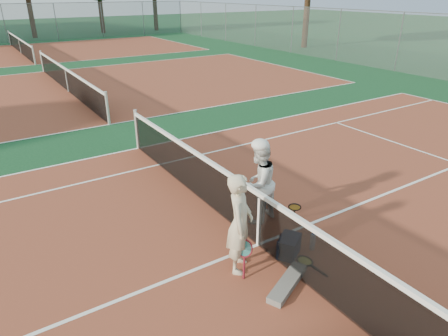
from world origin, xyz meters
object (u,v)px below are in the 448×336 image
object	(u,v)px
net_main	(259,220)
racket_red	(245,257)
racket_spare	(305,261)
player_b	(259,183)
player_a	(240,223)
sports_bag_purple	(289,240)
racket_black_held	(294,214)
water_bottle	(313,242)
sports_bag_navy	(289,246)

from	to	relation	value
net_main	racket_red	bearing A→B (deg)	-143.24
racket_spare	player_b	bearing A→B (deg)	-8.41
player_a	sports_bag_purple	bearing A→B (deg)	-48.44
racket_black_held	water_bottle	xyz separation A→B (m)	(-0.24, -0.74, -0.11)
racket_spare	sports_bag_navy	size ratio (longest dim) A/B	1.38
racket_spare	water_bottle	bearing A→B (deg)	-63.99
player_b	sports_bag_purple	distance (m)	1.19
racket_black_held	sports_bag_purple	distance (m)	0.68
sports_bag_navy	water_bottle	bearing A→B (deg)	-13.60
sports_bag_navy	racket_red	bearing A→B (deg)	178.54
net_main	water_bottle	bearing A→B (deg)	-41.10
racket_black_held	racket_spare	world-z (taller)	racket_black_held
player_a	racket_red	xyz separation A→B (m)	(-0.00, -0.15, -0.53)
sports_bag_navy	racket_spare	bearing A→B (deg)	-71.24
player_a	racket_black_held	world-z (taller)	player_a
sports_bag_purple	racket_red	bearing A→B (deg)	-170.90
player_b	water_bottle	size ratio (longest dim) A/B	5.27
sports_bag_navy	water_bottle	world-z (taller)	sports_bag_navy
player_b	racket_black_held	world-z (taller)	player_b
player_a	water_bottle	size ratio (longest dim) A/B	5.44
racket_red	water_bottle	distance (m)	1.34
player_a	sports_bag_navy	size ratio (longest dim) A/B	3.76
net_main	water_bottle	world-z (taller)	net_main
racket_red	water_bottle	xyz separation A→B (m)	(1.32, -0.13, -0.14)
player_b	racket_red	distance (m)	1.68
player_a	sports_bag_navy	world-z (taller)	player_a
racket_black_held	sports_bag_purple	xyz separation A→B (m)	(-0.50, -0.44, -0.14)
player_a	racket_red	world-z (taller)	player_a
player_b	sports_bag_purple	size ratio (longest dim) A/B	5.79
net_main	sports_bag_navy	xyz separation A→B (m)	(0.25, -0.50, -0.34)
racket_spare	water_bottle	distance (m)	0.41
racket_spare	sports_bag_navy	xyz separation A→B (m)	(-0.10, 0.29, 0.16)
player_b	sports_bag_navy	xyz separation A→B (m)	(-0.24, -1.16, -0.62)
player_a	player_b	size ratio (longest dim) A/B	1.03
racket_spare	sports_bag_purple	world-z (taller)	sports_bag_purple
water_bottle	sports_bag_purple	bearing A→B (deg)	130.45
racket_red	racket_spare	xyz separation A→B (m)	(0.98, -0.31, -0.27)
sports_bag_purple	racket_spare	bearing A→B (deg)	-99.56
net_main	sports_bag_purple	distance (m)	0.66
player_a	water_bottle	xyz separation A→B (m)	(1.32, -0.28, -0.67)
player_a	sports_bag_purple	world-z (taller)	player_a
player_a	racket_spare	xyz separation A→B (m)	(0.98, -0.47, -0.80)
net_main	racket_spare	distance (m)	0.99
sports_bag_purple	water_bottle	distance (m)	0.39
racket_red	net_main	bearing A→B (deg)	-13.52
player_a	water_bottle	world-z (taller)	player_a
net_main	racket_black_held	distance (m)	0.97
racket_red	sports_bag_purple	world-z (taller)	racket_red
player_b	sports_bag_purple	bearing A→B (deg)	71.05
player_a	racket_spare	size ratio (longest dim) A/B	2.72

